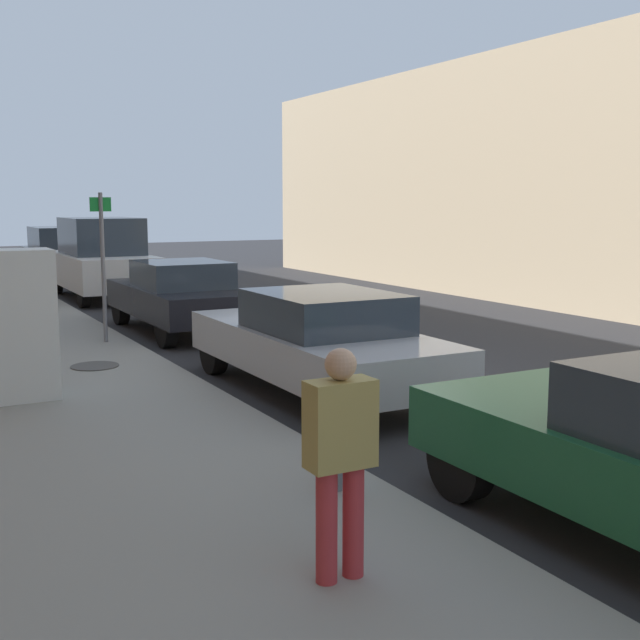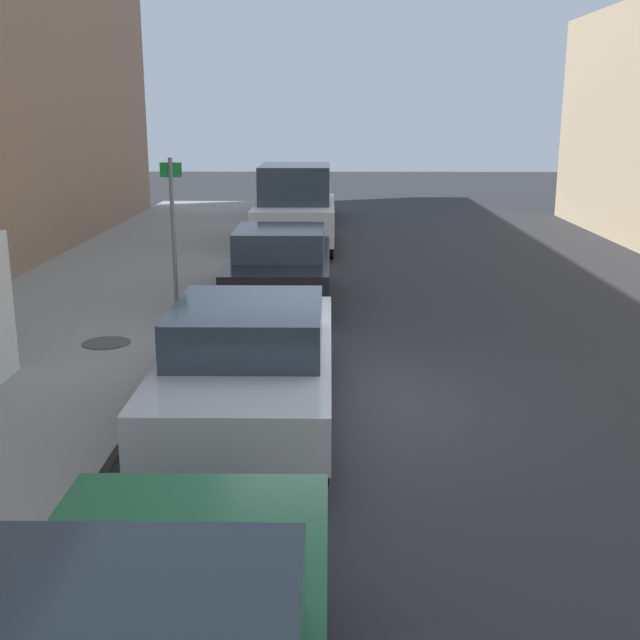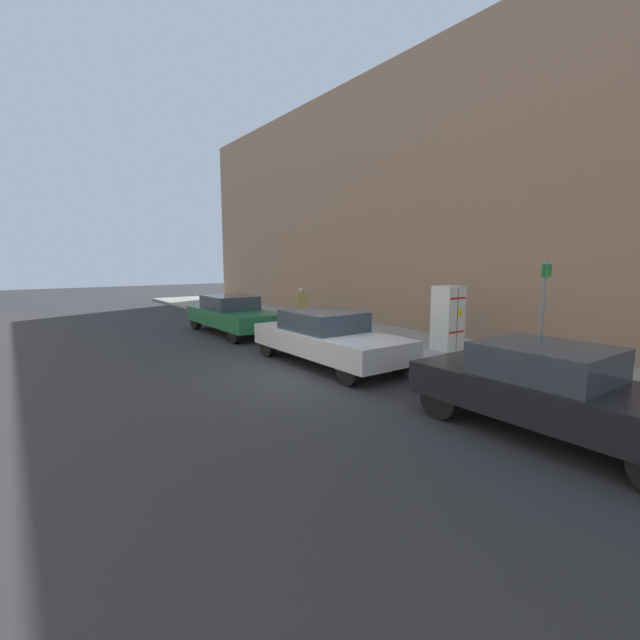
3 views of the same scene
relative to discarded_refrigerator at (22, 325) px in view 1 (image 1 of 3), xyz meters
The scene contains 11 objects.
ground_plane 4.71m from the discarded_refrigerator, ahead, with size 80.00×80.00×0.00m, color #28282B.
sidewalk_slab 1.18m from the discarded_refrigerator, 76.09° to the right, with size 4.30×44.00×0.12m, color gray.
discarded_refrigerator is the anchor object (origin of this frame).
manhole_cover 2.16m from the discarded_refrigerator, 52.28° to the left, with size 0.70×0.70×0.02m, color #47443F.
street_sign_post 4.08m from the discarded_refrigerator, 62.78° to the left, with size 0.36×0.07×2.58m.
fire_hydrant 4.96m from the discarded_refrigerator, 68.05° to the right, with size 0.22×0.22×0.80m.
pedestrian_walking_far 6.14m from the discarded_refrigerator, 80.12° to the right, with size 0.44×0.22×1.52m.
parked_sedan_silver 3.74m from the discarded_refrigerator, 16.12° to the right, with size 1.84×4.70×1.38m.
parked_sedan_dark 5.92m from the discarded_refrigerator, 52.80° to the left, with size 1.78×4.33×1.41m.
parked_van_white 11.67m from the discarded_refrigerator, 72.15° to the left, with size 2.01×4.64×2.13m.
parked_suv_gray 17.36m from the discarded_refrigerator, 78.11° to the left, with size 1.86×4.45×1.73m.
Camera 1 is at (-5.92, -9.66, 2.54)m, focal length 45.00 mm.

